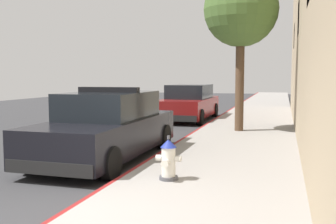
{
  "coord_description": "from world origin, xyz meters",
  "views": [
    {
      "loc": [
        2.69,
        -4.26,
        1.93
      ],
      "look_at": [
        -0.21,
        5.47,
        1.0
      ],
      "focal_mm": 41.77,
      "sensor_mm": 36.0,
      "label": 1
    }
  ],
  "objects_px": {
    "police_cruiser": "(108,127)",
    "fire_hydrant": "(168,160)",
    "street_tree": "(241,11)",
    "parked_car_silver_ahead": "(189,103)"
  },
  "relations": [
    {
      "from": "street_tree",
      "to": "police_cruiser",
      "type": "bearing_deg",
      "value": -119.42
    },
    {
      "from": "parked_car_silver_ahead",
      "to": "street_tree",
      "type": "height_order",
      "value": "street_tree"
    },
    {
      "from": "fire_hydrant",
      "to": "street_tree",
      "type": "distance_m",
      "value": 7.38
    },
    {
      "from": "parked_car_silver_ahead",
      "to": "street_tree",
      "type": "bearing_deg",
      "value": -56.85
    },
    {
      "from": "police_cruiser",
      "to": "parked_car_silver_ahead",
      "type": "relative_size",
      "value": 1.0
    },
    {
      "from": "parked_car_silver_ahead",
      "to": "street_tree",
      "type": "relative_size",
      "value": 0.96
    },
    {
      "from": "fire_hydrant",
      "to": "police_cruiser",
      "type": "bearing_deg",
      "value": 136.17
    },
    {
      "from": "parked_car_silver_ahead",
      "to": "fire_hydrant",
      "type": "xyz_separation_m",
      "value": [
        2.16,
        -10.52,
        -0.23
      ]
    },
    {
      "from": "police_cruiser",
      "to": "street_tree",
      "type": "distance_m",
      "value": 6.12
    },
    {
      "from": "police_cruiser",
      "to": "fire_hydrant",
      "type": "xyz_separation_m",
      "value": [
        2.06,
        -1.98,
        -0.23
      ]
    }
  ]
}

